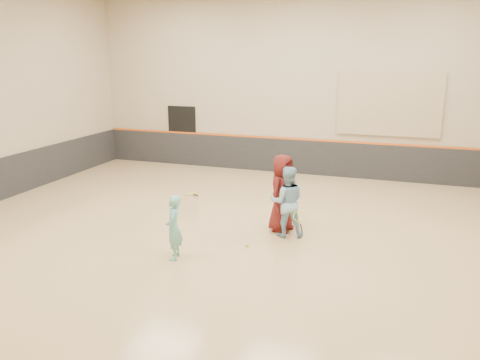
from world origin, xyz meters
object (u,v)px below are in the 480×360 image
(girl, at_px, (174,228))
(young_man, at_px, (282,193))
(spare_racket, at_px, (190,192))
(instructor, at_px, (287,202))

(girl, bearing_deg, young_man, 127.10)
(young_man, relative_size, spare_racket, 2.43)
(girl, xyz_separation_m, young_man, (1.67, 2.27, 0.25))
(young_man, xyz_separation_m, spare_racket, (-3.26, 1.98, -0.84))
(instructor, bearing_deg, girl, 30.01)
(girl, relative_size, young_man, 0.73)
(girl, xyz_separation_m, instructor, (1.87, 1.96, 0.15))
(young_man, bearing_deg, instructor, -135.53)
(girl, distance_m, spare_racket, 4.57)
(instructor, xyz_separation_m, spare_racket, (-3.46, 2.29, -0.74))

